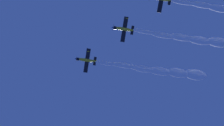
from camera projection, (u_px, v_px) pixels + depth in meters
name	position (u px, v px, depth m)	size (l,w,h in m)	color
airplane_lead	(86.00, 60.00, 96.05)	(7.94, 8.13, 3.18)	gold
airplane_left_wingman	(123.00, 29.00, 91.97)	(7.92, 8.28, 2.97)	gold
smoke_trail_lead	(169.00, 72.00, 98.44)	(38.99, 23.40, 4.10)	white
smoke_trail_left_wingman	(208.00, 42.00, 94.32)	(38.21, 23.92, 4.10)	white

